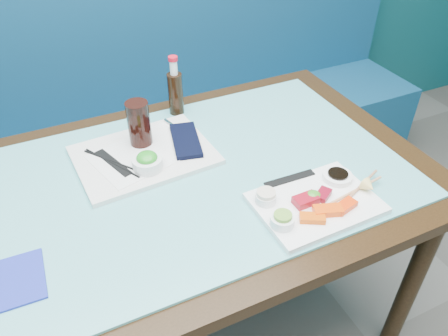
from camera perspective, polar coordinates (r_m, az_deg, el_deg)
name	(u,v)px	position (r m, az deg, el deg)	size (l,w,h in m)	color
booth_bench	(128,137)	(2.14, -12.38, 3.94)	(3.00, 0.56, 1.17)	navy
dining_table	(192,199)	(1.31, -4.27, -4.08)	(1.40, 0.90, 0.75)	black
glass_top	(190,177)	(1.25, -4.45, -1.13)	(1.22, 0.76, 0.01)	#59AEB2
sashimi_plate	(316,203)	(1.17, 11.87, -4.52)	(0.32, 0.23, 0.02)	white
salmon_left	(312,218)	(1.11, 11.47, -6.43)	(0.06, 0.03, 0.02)	#E45009
salmon_mid	(328,210)	(1.13, 13.41, -5.42)	(0.07, 0.04, 0.02)	#F34809
salmon_right	(345,206)	(1.16, 15.53, -4.82)	(0.07, 0.03, 0.02)	#EB3509
tuna_left	(306,200)	(1.15, 10.62, -4.15)	(0.06, 0.04, 0.02)	maroon
tuna_right	(323,195)	(1.18, 12.82, -3.42)	(0.05, 0.03, 0.02)	maroon
seaweed_garnish	(313,196)	(1.16, 11.51, -3.57)	(0.04, 0.04, 0.02)	#358B20
ramekin_wasabi	(282,221)	(1.08, 7.62, -6.84)	(0.06, 0.06, 0.03)	white
wasabi_fill	(283,216)	(1.07, 7.70, -6.18)	(0.04, 0.04, 0.01)	#67A033
ramekin_ginger	(266,198)	(1.14, 5.48, -3.93)	(0.06, 0.06, 0.02)	white
ginger_fill	(266,193)	(1.13, 5.53, -3.30)	(0.05, 0.05, 0.01)	beige
soy_dish	(337,177)	(1.25, 14.60, -1.10)	(0.08, 0.08, 0.02)	white
soy_fill	(338,174)	(1.24, 14.68, -0.72)	(0.06, 0.06, 0.01)	black
lemon_wedge	(369,186)	(1.22, 18.41, -2.30)	(0.04, 0.04, 0.03)	#FFE078
chopstick_sleeve	(290,179)	(1.22, 8.57, -1.39)	(0.15, 0.02, 0.00)	black
wooden_chopstick_a	(354,191)	(1.22, 16.57, -2.94)	(0.01, 0.01, 0.21)	tan
wooden_chopstick_b	(357,190)	(1.22, 16.94, -2.79)	(0.01, 0.01, 0.23)	#A26D4C
serving_tray	(144,155)	(1.33, -10.39, 1.66)	(0.40, 0.30, 0.01)	silver
paper_placemat	(144,153)	(1.33, -10.43, 1.95)	(0.29, 0.21, 0.00)	white
seaweed_bowl	(148,163)	(1.26, -9.94, 0.61)	(0.09, 0.09, 0.03)	white
seaweed_salad	(147,158)	(1.25, -10.04, 1.36)	(0.06, 0.06, 0.03)	#239121
cola_glass	(139,124)	(1.34, -11.05, 5.72)	(0.07, 0.07, 0.14)	black
navy_pouch	(186,140)	(1.36, -5.02, 3.63)	(0.08, 0.18, 0.01)	black
fork	(172,125)	(1.44, -6.77, 5.63)	(0.01, 0.01, 0.08)	silver
black_chopstick_a	(112,163)	(1.31, -14.43, 0.66)	(0.01, 0.01, 0.22)	black
black_chopstick_b	(115,162)	(1.31, -14.10, 0.75)	(0.01, 0.01, 0.23)	black
tray_sleeve	(113,163)	(1.31, -14.26, 0.68)	(0.03, 0.16, 0.00)	black
cola_bottle_body	(176,94)	(1.51, -6.34, 9.60)	(0.05, 0.05, 0.14)	black
cola_bottle_neck	(174,67)	(1.46, -6.61, 12.92)	(0.03, 0.03, 0.05)	white
cola_bottle_cap	(173,59)	(1.45, -6.69, 14.01)	(0.03, 0.03, 0.01)	red
blue_napkin	(9,282)	(1.09, -26.22, -13.27)	(0.15, 0.15, 0.01)	#1C299C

